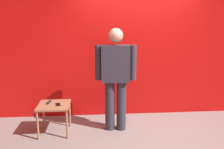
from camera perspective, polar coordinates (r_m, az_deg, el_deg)
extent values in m
plane|color=gray|center=(3.95, 9.14, -16.29)|extent=(12.00, 12.00, 0.00)
cube|color=#BC0E0C|center=(4.79, 5.99, 6.30)|extent=(6.01, 0.12, 2.75)
cylinder|color=#2D2D38|center=(4.20, -0.53, -7.60)|extent=(0.18, 0.18, 0.89)
cylinder|color=#2D2D38|center=(4.20, 2.29, -7.61)|extent=(0.18, 0.18, 0.89)
cube|color=#2D2D38|center=(4.00, 0.92, 2.69)|extent=(0.50, 0.29, 0.63)
cube|color=#2D4784|center=(4.12, 0.92, 3.42)|extent=(0.14, 0.03, 0.53)
cube|color=silver|center=(4.13, 0.92, 3.18)|extent=(0.05, 0.01, 0.48)
cylinder|color=#2D2D38|center=(4.01, -3.31, 2.92)|extent=(0.13, 0.13, 0.60)
cylinder|color=#2D2D38|center=(4.01, 5.14, 2.89)|extent=(0.13, 0.13, 0.60)
sphere|color=tan|center=(3.95, 0.94, 9.51)|extent=(0.25, 0.25, 0.25)
cube|color=olive|center=(4.17, -13.99, -7.28)|extent=(0.53, 0.53, 0.03)
cylinder|color=olive|center=(4.10, -17.67, -11.81)|extent=(0.04, 0.04, 0.49)
cylinder|color=olive|center=(4.01, -10.93, -11.93)|extent=(0.04, 0.04, 0.49)
cylinder|color=olive|center=(4.52, -16.33, -9.36)|extent=(0.04, 0.04, 0.49)
cylinder|color=olive|center=(4.45, -10.27, -9.41)|extent=(0.04, 0.04, 0.49)
cube|color=black|center=(4.13, -13.02, -7.12)|extent=(0.11, 0.16, 0.01)
cube|color=black|center=(4.26, -15.17, -6.56)|extent=(0.08, 0.18, 0.02)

